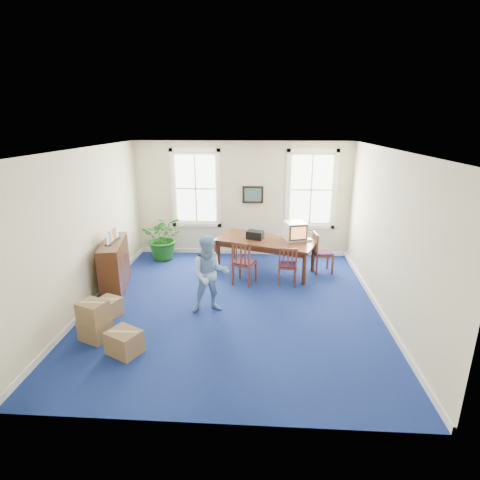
# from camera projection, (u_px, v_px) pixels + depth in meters

# --- Properties ---
(floor) EXTENTS (6.50, 6.50, 0.00)m
(floor) POSITION_uv_depth(u_px,v_px,m) (234.00, 305.00, 7.88)
(floor) COLOR navy
(floor) RESTS_ON ground
(ceiling) EXTENTS (6.50, 6.50, 0.00)m
(ceiling) POSITION_uv_depth(u_px,v_px,m) (233.00, 149.00, 6.91)
(ceiling) COLOR white
(ceiling) RESTS_ON ground
(wall_back) EXTENTS (6.50, 0.00, 6.50)m
(wall_back) POSITION_uv_depth(u_px,v_px,m) (242.00, 200.00, 10.48)
(wall_back) COLOR beige
(wall_back) RESTS_ON ground
(wall_front) EXTENTS (6.50, 0.00, 6.50)m
(wall_front) POSITION_uv_depth(u_px,v_px,m) (211.00, 312.00, 4.30)
(wall_front) COLOR beige
(wall_front) RESTS_ON ground
(wall_left) EXTENTS (0.00, 6.50, 6.50)m
(wall_left) POSITION_uv_depth(u_px,v_px,m) (86.00, 230.00, 7.57)
(wall_left) COLOR beige
(wall_left) RESTS_ON ground
(wall_right) EXTENTS (0.00, 6.50, 6.50)m
(wall_right) POSITION_uv_depth(u_px,v_px,m) (388.00, 235.00, 7.22)
(wall_right) COLOR beige
(wall_right) RESTS_ON ground
(baseboard_back) EXTENTS (6.00, 0.04, 0.12)m
(baseboard_back) POSITION_uv_depth(u_px,v_px,m) (242.00, 252.00, 10.92)
(baseboard_back) COLOR white
(baseboard_back) RESTS_ON ground
(baseboard_left) EXTENTS (0.04, 6.50, 0.12)m
(baseboard_left) POSITION_uv_depth(u_px,v_px,m) (96.00, 299.00, 8.03)
(baseboard_left) COLOR white
(baseboard_left) RESTS_ON ground
(baseboard_right) EXTENTS (0.04, 6.50, 0.12)m
(baseboard_right) POSITION_uv_depth(u_px,v_px,m) (377.00, 306.00, 7.69)
(baseboard_right) COLOR white
(baseboard_right) RESTS_ON ground
(window_left) EXTENTS (1.40, 0.12, 2.20)m
(window_left) POSITION_uv_depth(u_px,v_px,m) (196.00, 189.00, 10.45)
(window_left) COLOR white
(window_left) RESTS_ON ground
(window_right) EXTENTS (1.40, 0.12, 2.20)m
(window_right) POSITION_uv_depth(u_px,v_px,m) (311.00, 190.00, 10.26)
(window_right) COLOR white
(window_right) RESTS_ON ground
(wall_picture) EXTENTS (0.58, 0.06, 0.48)m
(wall_picture) POSITION_uv_depth(u_px,v_px,m) (253.00, 195.00, 10.37)
(wall_picture) COLOR black
(wall_picture) RESTS_ON ground
(conference_table) EXTENTS (2.69, 1.89, 0.84)m
(conference_table) POSITION_uv_depth(u_px,v_px,m) (266.00, 255.00, 9.59)
(conference_table) COLOR #4A2614
(conference_table) RESTS_ON ground
(crt_tv) EXTENTS (0.63, 0.66, 0.45)m
(crt_tv) POSITION_uv_depth(u_px,v_px,m) (295.00, 231.00, 9.41)
(crt_tv) COLOR #B7B7BC
(crt_tv) RESTS_ON conference_table
(game_console) EXTENTS (0.17, 0.20, 0.05)m
(game_console) POSITION_uv_depth(u_px,v_px,m) (308.00, 239.00, 9.40)
(game_console) COLOR white
(game_console) RESTS_ON conference_table
(equipment_bag) EXTENTS (0.47, 0.38, 0.21)m
(equipment_bag) POSITION_uv_depth(u_px,v_px,m) (255.00, 235.00, 9.50)
(equipment_bag) COLOR black
(equipment_bag) RESTS_ON conference_table
(chair_near_left) EXTENTS (0.62, 0.62, 1.07)m
(chair_near_left) POSITION_uv_depth(u_px,v_px,m) (245.00, 262.00, 8.79)
(chair_near_left) COLOR brown
(chair_near_left) RESTS_ON ground
(chair_near_right) EXTENTS (0.45, 0.45, 0.97)m
(chair_near_right) POSITION_uv_depth(u_px,v_px,m) (287.00, 265.00, 8.75)
(chair_near_right) COLOR brown
(chair_near_right) RESTS_ON ground
(chair_end_left) EXTENTS (0.40, 0.40, 0.84)m
(chair_end_left) POSITION_uv_depth(u_px,v_px,m) (210.00, 254.00, 9.67)
(chair_end_left) COLOR brown
(chair_end_left) RESTS_ON ground
(chair_end_right) EXTENTS (0.53, 0.53, 1.04)m
(chair_end_right) POSITION_uv_depth(u_px,v_px,m) (323.00, 252.00, 9.48)
(chair_end_right) COLOR brown
(chair_end_right) RESTS_ON ground
(man) EXTENTS (0.89, 0.76, 1.59)m
(man) POSITION_uv_depth(u_px,v_px,m) (210.00, 274.00, 7.41)
(man) COLOR #7CA6D8
(man) RESTS_ON ground
(credenza) EXTENTS (0.74, 1.57, 1.19)m
(credenza) POSITION_uv_depth(u_px,v_px,m) (115.00, 265.00, 8.46)
(credenza) COLOR #4A2614
(credenza) RESTS_ON ground
(brochure_rack) EXTENTS (0.26, 0.67, 0.29)m
(brochure_rack) POSITION_uv_depth(u_px,v_px,m) (112.00, 233.00, 8.23)
(brochure_rack) COLOR #99999E
(brochure_rack) RESTS_ON credenza
(potted_plant) EXTENTS (1.30, 1.18, 1.25)m
(potted_plant) POSITION_uv_depth(u_px,v_px,m) (164.00, 237.00, 10.34)
(potted_plant) COLOR #175014
(potted_plant) RESTS_ON ground
(cardboard_boxes) EXTENTS (1.73, 1.73, 0.75)m
(cardboard_boxes) POSITION_uv_depth(u_px,v_px,m) (107.00, 317.00, 6.62)
(cardboard_boxes) COLOR olive
(cardboard_boxes) RESTS_ON ground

